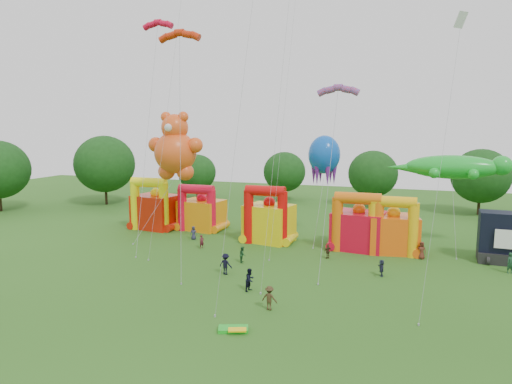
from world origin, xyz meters
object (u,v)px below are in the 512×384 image
(bouncy_castle_0, at_px, (155,209))
(spectator_0, at_px, (194,233))
(gecko_kite, at_px, (453,177))
(teddy_bear_kite, at_px, (167,173))
(octopus_kite, at_px, (323,169))
(bouncy_castle_2, at_px, (268,220))
(spectator_4, at_px, (328,251))

(bouncy_castle_0, xyz_separation_m, spectator_0, (7.67, -4.00, -1.83))
(gecko_kite, distance_m, spectator_0, 30.56)
(gecko_kite, xyz_separation_m, spectator_0, (-29.08, -6.07, -7.18))
(gecko_kite, height_order, spectator_0, gecko_kite)
(teddy_bear_kite, height_order, octopus_kite, teddy_bear_kite)
(bouncy_castle_0, distance_m, teddy_bear_kite, 9.34)
(gecko_kite, relative_size, spectator_0, 8.01)
(bouncy_castle_2, distance_m, teddy_bear_kite, 13.14)
(spectator_0, bearing_deg, teddy_bear_kite, -161.22)
(teddy_bear_kite, height_order, gecko_kite, teddy_bear_kite)
(octopus_kite, relative_size, spectator_0, 7.70)
(teddy_bear_kite, xyz_separation_m, octopus_kite, (16.87, 8.59, 0.27))
(bouncy_castle_2, distance_m, spectator_4, 9.41)
(octopus_kite, bearing_deg, bouncy_castle_2, -136.78)
(spectator_4, bearing_deg, bouncy_castle_0, -62.17)
(teddy_bear_kite, bearing_deg, bouncy_castle_2, 16.88)
(bouncy_castle_0, distance_m, spectator_4, 25.47)
(spectator_4, bearing_deg, gecko_kite, 169.30)
(teddy_bear_kite, bearing_deg, gecko_kite, 13.53)
(spectator_0, bearing_deg, spectator_4, -22.11)
(bouncy_castle_0, height_order, teddy_bear_kite, teddy_bear_kite)
(teddy_bear_kite, distance_m, gecko_kite, 32.50)
(bouncy_castle_2, xyz_separation_m, gecko_kite, (20.19, 4.14, 5.39))
(gecko_kite, height_order, spectator_4, gecko_kite)
(teddy_bear_kite, height_order, spectator_4, teddy_bear_kite)
(bouncy_castle_2, distance_m, spectator_0, 9.27)
(bouncy_castle_2, bearing_deg, octopus_kite, 43.22)
(spectator_4, bearing_deg, bouncy_castle_2, -77.54)
(bouncy_castle_2, bearing_deg, spectator_0, -167.77)
(teddy_bear_kite, relative_size, spectator_4, 10.11)
(gecko_kite, bearing_deg, bouncy_castle_0, -176.78)
(bouncy_castle_0, distance_m, octopus_kite, 22.96)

